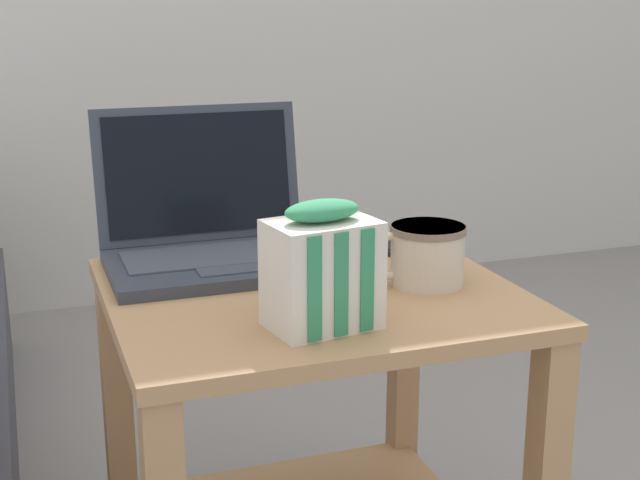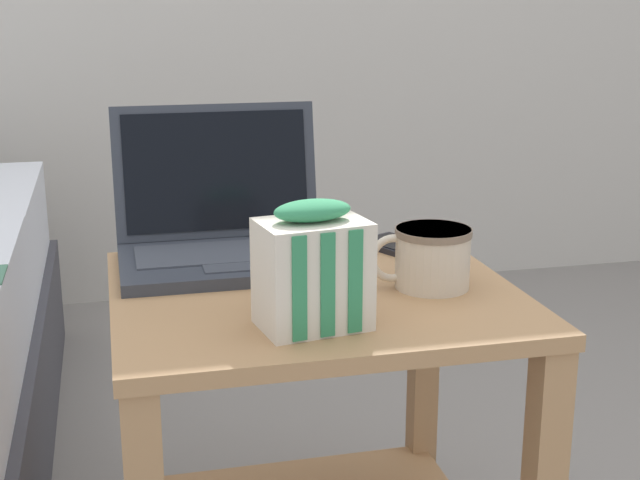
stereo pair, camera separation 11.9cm
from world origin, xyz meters
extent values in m
cube|color=tan|center=(0.00, 0.00, 0.53)|extent=(0.56, 0.50, 0.02)
cube|color=tan|center=(-0.25, 0.22, 0.26)|extent=(0.04, 0.04, 0.52)
cube|color=tan|center=(0.25, 0.22, 0.26)|extent=(0.04, 0.04, 0.52)
cube|color=#333842|center=(-0.10, 0.13, 0.55)|extent=(0.32, 0.22, 0.02)
cube|color=#424751|center=(-0.10, 0.14, 0.56)|extent=(0.28, 0.12, 0.00)
cube|color=#424751|center=(-0.10, 0.07, 0.56)|extent=(0.09, 0.05, 0.00)
cube|color=#333842|center=(-0.10, 0.25, 0.66)|extent=(0.32, 0.05, 0.21)
cube|color=black|center=(-0.10, 0.25, 0.66)|extent=(0.29, 0.04, 0.19)
cube|color=orange|center=(-0.07, 0.25, 0.62)|extent=(0.04, 0.01, 0.03)
cube|color=silver|center=(-0.14, 0.25, 0.62)|extent=(0.03, 0.01, 0.03)
cube|color=red|center=(-0.12, 0.27, 0.70)|extent=(0.04, 0.01, 0.04)
cylinder|color=beige|center=(0.16, -0.03, 0.58)|extent=(0.10, 0.10, 0.09)
cylinder|color=#7F6B56|center=(0.16, -0.03, 0.62)|extent=(0.11, 0.11, 0.01)
cylinder|color=black|center=(0.16, -0.03, 0.61)|extent=(0.10, 0.10, 0.01)
torus|color=beige|center=(0.11, -0.03, 0.58)|extent=(0.07, 0.02, 0.07)
cube|color=silver|center=(-0.03, -0.14, 0.61)|extent=(0.14, 0.11, 0.13)
cube|color=#338C59|center=(-0.06, -0.20, 0.61)|extent=(0.02, 0.01, 0.13)
cube|color=#338C59|center=(-0.03, -0.19, 0.61)|extent=(0.02, 0.01, 0.13)
cube|color=#338C59|center=(0.01, -0.18, 0.61)|extent=(0.02, 0.01, 0.13)
ellipsoid|color=#338C59|center=(-0.03, -0.14, 0.69)|extent=(0.10, 0.07, 0.03)
cube|color=black|center=(0.18, 0.16, 0.54)|extent=(0.14, 0.16, 0.01)
cube|color=black|center=(0.18, 0.16, 0.55)|extent=(0.12, 0.15, 0.00)
camera|label=1|loc=(-0.38, -1.12, 0.93)|focal=50.00mm
camera|label=2|loc=(-0.27, -1.15, 0.93)|focal=50.00mm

